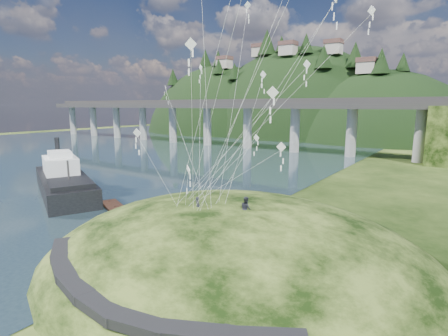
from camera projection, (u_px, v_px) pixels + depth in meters
The scene contains 10 objects.
ground at pixel (154, 245), 33.20m from camera, with size 320.00×320.00×0.00m, color black.
water at pixel (52, 153), 98.01m from camera, with size 240.00×240.00×0.00m, color #2A424D.
grass_hill at pixel (235, 275), 30.57m from camera, with size 36.00×32.00×13.00m.
footpath at pixel (120, 293), 20.76m from camera, with size 22.29×5.84×0.83m.
bridge at pixel (264, 117), 102.91m from camera, with size 160.00×11.00×15.00m.
far_ridge at pixel (285, 151), 157.63m from camera, with size 153.00×70.00×94.50m.
work_barge at pixel (64, 180), 52.32m from camera, with size 23.49×15.14×8.03m.
wooden_dock at pixel (122, 213), 41.71m from camera, with size 12.70×6.89×0.92m.
kite_flyers at pixel (235, 197), 27.99m from camera, with size 4.67×2.47×2.05m.
kite_swarm at pixel (260, 34), 27.35m from camera, with size 18.39×17.87×20.89m.
Camera 1 is at (23.49, -21.85, 13.13)m, focal length 28.00 mm.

